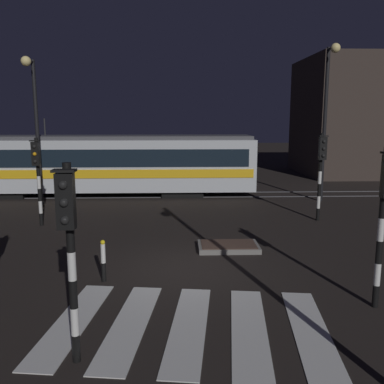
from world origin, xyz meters
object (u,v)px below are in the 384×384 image
(traffic_light_corner_far_right, at_px, (321,164))
(street_lamp_trackside_left, at_px, (34,114))
(bollard_island_edge, at_px, (103,261))
(traffic_light_kerb_mid_left, at_px, (69,235))
(traffic_light_corner_far_left, at_px, (37,168))
(tram, at_px, (95,164))
(street_lamp_trackside_right, at_px, (327,106))

(traffic_light_corner_far_right, distance_m, street_lamp_trackside_left, 12.92)
(traffic_light_corner_far_right, bearing_deg, bollard_island_edge, -141.11)
(traffic_light_kerb_mid_left, height_order, traffic_light_corner_far_right, traffic_light_corner_far_right)
(traffic_light_corner_far_left, xyz_separation_m, tram, (0.93, 6.51, -0.52))
(tram, xyz_separation_m, bollard_island_edge, (2.52, -12.29, -1.19))
(tram, bearing_deg, street_lamp_trackside_left, -127.07)
(traffic_light_kerb_mid_left, distance_m, traffic_light_corner_far_right, 12.48)
(traffic_light_kerb_mid_left, distance_m, street_lamp_trackside_left, 14.20)
(street_lamp_trackside_right, xyz_separation_m, street_lamp_trackside_left, (-13.84, -0.63, -0.39))
(tram, bearing_deg, bollard_island_edge, -78.42)
(traffic_light_corner_far_right, bearing_deg, street_lamp_trackside_left, 165.21)
(street_lamp_trackside_right, distance_m, bollard_island_edge, 14.28)
(traffic_light_corner_far_left, xyz_separation_m, street_lamp_trackside_left, (-1.20, 3.69, 2.09))
(traffic_light_corner_far_right, xyz_separation_m, traffic_light_corner_far_left, (-11.14, -0.44, -0.09))
(street_lamp_trackside_right, bearing_deg, traffic_light_corner_far_left, -161.11)
(street_lamp_trackside_left, bearing_deg, traffic_light_kerb_mid_left, -70.03)
(traffic_light_corner_far_left, bearing_deg, street_lamp_trackside_left, 108.05)
(tram, bearing_deg, traffic_light_corner_far_right, -30.77)
(traffic_light_kerb_mid_left, height_order, tram, tram)
(traffic_light_corner_far_left, relative_size, street_lamp_trackside_left, 0.50)
(traffic_light_kerb_mid_left, bearing_deg, traffic_light_corner_far_right, 52.80)
(traffic_light_corner_far_right, bearing_deg, street_lamp_trackside_right, 68.94)
(traffic_light_corner_far_left, relative_size, street_lamp_trackside_right, 0.46)
(traffic_light_corner_far_left, bearing_deg, tram, 81.90)
(street_lamp_trackside_left, bearing_deg, bollard_island_edge, -63.84)
(traffic_light_kerb_mid_left, distance_m, bollard_island_edge, 4.12)
(street_lamp_trackside_right, bearing_deg, traffic_light_corner_far_right, -111.06)
(traffic_light_kerb_mid_left, height_order, street_lamp_trackside_left, street_lamp_trackside_left)
(street_lamp_trackside_left, bearing_deg, street_lamp_trackside_right, 2.60)
(traffic_light_kerb_mid_left, xyz_separation_m, tram, (-2.67, 16.02, -0.54))
(street_lamp_trackside_right, distance_m, street_lamp_trackside_left, 13.86)
(traffic_light_corner_far_right, distance_m, bollard_island_edge, 10.05)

